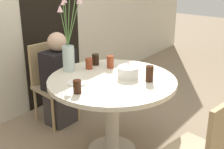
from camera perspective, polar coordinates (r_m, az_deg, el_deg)
name	(u,v)px	position (r m, az deg, el deg)	size (l,w,h in m)	color
wall_back	(11,4)	(3.59, -17.92, 12.19)	(8.00, 0.05, 2.60)	beige
doorway_panel	(52,22)	(3.94, -10.89, 9.37)	(0.90, 0.01, 2.05)	black
dining_table	(112,94)	(2.82, 0.00, -3.56)	(1.15, 1.15, 0.75)	beige
chair_far_back	(51,79)	(3.56, -11.10, -0.74)	(0.45, 0.45, 0.89)	#9E896B
chair_right_flank	(207,148)	(2.36, 16.90, -12.81)	(0.46, 0.46, 0.89)	#9E896B
birthday_cake	(128,72)	(2.79, 2.97, 0.47)	(0.19, 0.19, 0.14)	white
flower_vase	(69,46)	(2.94, -7.91, 5.19)	(0.26, 0.16, 0.74)	#B2C6C1
side_plate	(77,83)	(2.68, -6.40, -1.50)	(0.17, 0.17, 0.01)	silver
drink_glass_0	(150,74)	(2.70, 6.88, 0.16)	(0.07, 0.07, 0.14)	#33190C
drink_glass_1	(110,62)	(3.03, -0.31, 2.33)	(0.07, 0.07, 0.12)	maroon
drink_glass_2	(96,60)	(3.12, -3.02, 2.74)	(0.07, 0.07, 0.11)	black
drink_glass_3	(89,63)	(3.01, -4.23, 2.03)	(0.07, 0.07, 0.11)	maroon
drink_glass_4	(77,87)	(2.47, -6.38, -2.22)	(0.07, 0.07, 0.11)	#33190C
person_boy	(60,83)	(3.44, -9.57, -1.46)	(0.34, 0.24, 1.05)	#383333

